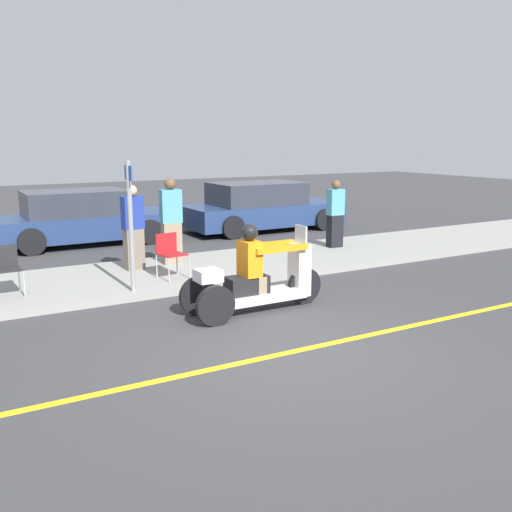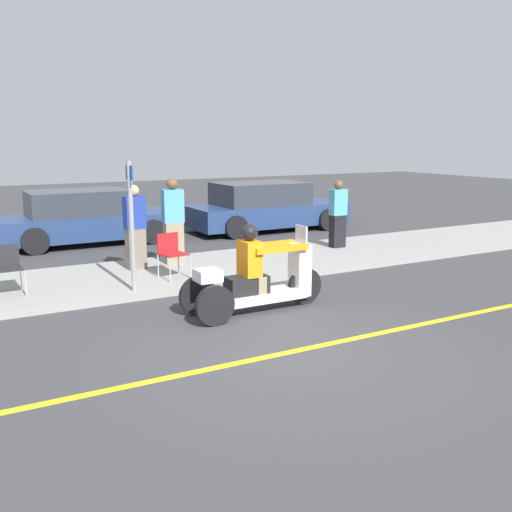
# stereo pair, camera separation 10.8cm
# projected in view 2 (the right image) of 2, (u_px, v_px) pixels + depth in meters

# --- Properties ---
(ground_plane) EXTENTS (60.00, 60.00, 0.00)m
(ground_plane) POSITION_uv_depth(u_px,v_px,m) (289.00, 352.00, 7.25)
(ground_plane) COLOR #38383A
(lane_stripe) EXTENTS (24.00, 0.12, 0.01)m
(lane_stripe) POSITION_uv_depth(u_px,v_px,m) (320.00, 346.00, 7.48)
(lane_stripe) COLOR gold
(lane_stripe) RESTS_ON ground
(sidewalk_strip) EXTENTS (28.00, 2.80, 0.12)m
(sidewalk_strip) POSITION_uv_depth(u_px,v_px,m) (164.00, 274.00, 11.18)
(sidewalk_strip) COLOR gray
(sidewalk_strip) RESTS_ON ground
(motorcycle_trike) EXTENTS (2.36, 0.72, 1.40)m
(motorcycle_trike) POSITION_uv_depth(u_px,v_px,m) (256.00, 281.00, 8.86)
(motorcycle_trike) COLOR black
(motorcycle_trike) RESTS_ON ground
(spectator_end_of_line) EXTENTS (0.42, 0.27, 1.67)m
(spectator_end_of_line) POSITION_uv_depth(u_px,v_px,m) (135.00, 229.00, 11.20)
(spectator_end_of_line) COLOR #726656
(spectator_end_of_line) RESTS_ON sidewalk_strip
(spectator_mid_group) EXTENTS (0.44, 0.28, 1.76)m
(spectator_mid_group) POSITION_uv_depth(u_px,v_px,m) (173.00, 223.00, 11.73)
(spectator_mid_group) COLOR gray
(spectator_mid_group) RESTS_ON sidewalk_strip
(spectator_by_tree) EXTENTS (0.38, 0.23, 1.59)m
(spectator_by_tree) POSITION_uv_depth(u_px,v_px,m) (338.00, 215.00, 13.48)
(spectator_by_tree) COLOR black
(spectator_by_tree) RESTS_ON sidewalk_strip
(folding_chair_set_back) EXTENTS (0.48, 0.48, 0.82)m
(folding_chair_set_back) POSITION_uv_depth(u_px,v_px,m) (7.00, 265.00, 9.42)
(folding_chair_set_back) COLOR #A5A8AD
(folding_chair_set_back) RESTS_ON sidewalk_strip
(folding_chair_curbside) EXTENTS (0.53, 0.53, 0.82)m
(folding_chair_curbside) POSITION_uv_depth(u_px,v_px,m) (171.00, 250.00, 10.60)
(folding_chair_curbside) COLOR #A5A8AD
(folding_chair_curbside) RESTS_ON sidewalk_strip
(parked_car_lot_far) EXTENTS (4.69, 2.12, 1.42)m
(parked_car_lot_far) POSITION_uv_depth(u_px,v_px,m) (265.00, 208.00, 16.79)
(parked_car_lot_far) COLOR navy
(parked_car_lot_far) RESTS_ON ground
(parked_car_lot_center) EXTENTS (4.43, 1.98, 1.39)m
(parked_car_lot_center) POSITION_uv_depth(u_px,v_px,m) (85.00, 218.00, 14.62)
(parked_car_lot_center) COLOR navy
(parked_car_lot_center) RESTS_ON ground
(street_sign) EXTENTS (0.08, 0.36, 2.20)m
(street_sign) POSITION_uv_depth(u_px,v_px,m) (132.00, 221.00, 9.49)
(street_sign) COLOR gray
(street_sign) RESTS_ON sidewalk_strip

